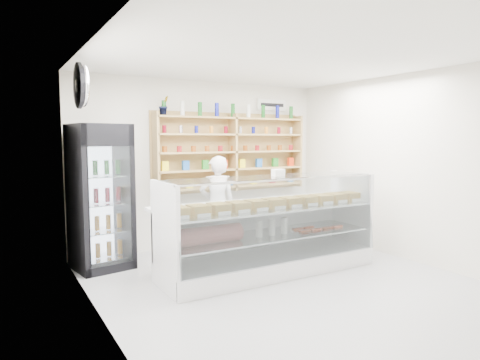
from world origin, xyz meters
TOP-DOWN VIEW (x-y plane):
  - room at (0.00, 0.00)m, footprint 5.00×5.00m
  - display_counter at (0.08, 0.60)m, footprint 3.05×0.91m
  - shop_worker at (-0.09, 1.80)m, footprint 0.65×0.51m
  - drinks_cooler at (-1.85, 1.95)m, footprint 0.84×0.82m
  - wall_shelving at (0.50, 2.34)m, footprint 2.84×0.28m
  - potted_plant at (-0.75, 2.34)m, footprint 0.21×0.19m
  - security_mirror at (-2.17, 1.20)m, footprint 0.15×0.50m
  - wall_sign at (1.40, 2.47)m, footprint 0.62×0.03m

SIDE VIEW (x-z plane):
  - display_counter at x=0.08m, z-range -0.30..1.03m
  - shop_worker at x=-0.09m, z-range 0.00..1.56m
  - drinks_cooler at x=-1.85m, z-range 0.00..2.03m
  - room at x=0.00m, z-range -1.10..3.90m
  - wall_shelving at x=0.50m, z-range 0.93..2.26m
  - potted_plant at x=-0.75m, z-range 2.20..2.50m
  - security_mirror at x=-2.17m, z-range 2.20..2.70m
  - wall_sign at x=1.40m, z-range 2.35..2.55m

